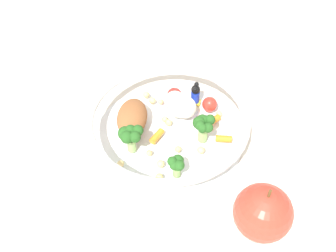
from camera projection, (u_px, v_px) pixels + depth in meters
ground_plane at (162, 130)px, 0.62m from camera, size 2.40×2.40×0.00m
food_container at (167, 122)px, 0.60m from camera, size 0.24×0.24×0.06m
loose_apple at (263, 213)px, 0.48m from camera, size 0.07×0.07×0.09m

